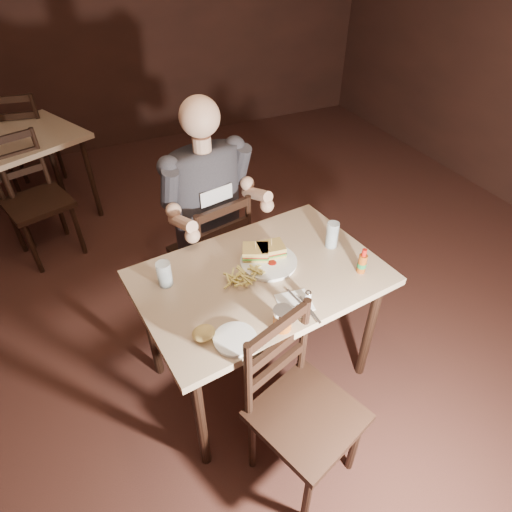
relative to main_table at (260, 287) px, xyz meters
name	(u,v)px	position (x,y,z in m)	size (l,w,h in m)	color
room_shell	(239,151)	(-0.07, 0.06, 0.71)	(7.00, 7.00, 7.00)	black
main_table	(260,287)	(0.00, 0.00, 0.00)	(1.25, 0.91, 0.77)	tan
bg_table	(24,146)	(-1.00, 2.29, -0.01)	(1.06, 1.06, 0.77)	tan
chair_far	(210,253)	(-0.04, 0.65, -0.24)	(0.41, 0.45, 0.90)	black
chair_near	(307,416)	(-0.06, -0.59, -0.23)	(0.42, 0.46, 0.90)	black
bg_chair_far	(29,142)	(-1.00, 2.84, -0.20)	(0.45, 0.49, 0.98)	black
bg_chair_near	(37,202)	(-1.00, 1.74, -0.22)	(0.43, 0.47, 0.93)	black
diner	(209,187)	(-0.03, 0.60, 0.27)	(0.56, 0.44, 0.98)	#323035
dinner_plate	(269,263)	(0.07, 0.06, 0.09)	(0.28, 0.28, 0.02)	white
sandwich_left	(255,249)	(0.03, 0.11, 0.15)	(0.13, 0.11, 0.11)	tan
sandwich_right	(271,246)	(0.11, 0.10, 0.15)	(0.13, 0.11, 0.11)	tan
fries_pile	(243,276)	(-0.10, -0.01, 0.12)	(0.24, 0.17, 0.04)	#E3CF5B
ketchup_dollop	(272,263)	(0.08, 0.03, 0.11)	(0.05, 0.05, 0.01)	maroon
glass_left	(164,274)	(-0.43, 0.13, 0.15)	(0.07, 0.07, 0.13)	silver
glass_right	(332,235)	(0.43, 0.05, 0.16)	(0.06, 0.06, 0.14)	silver
hot_sauce	(363,261)	(0.45, -0.19, 0.15)	(0.04, 0.04, 0.14)	#8C3E10
salt_shaker	(308,296)	(0.12, -0.25, 0.11)	(0.03, 0.03, 0.06)	white
syrup_dispenser	(283,319)	(-0.06, -0.34, 0.14)	(0.08, 0.08, 0.11)	#8C3E10
napkin	(294,302)	(0.06, -0.24, 0.09)	(0.15, 0.14, 0.00)	white
knife	(300,302)	(0.08, -0.25, 0.09)	(0.01, 0.19, 0.00)	silver
fork	(309,310)	(0.09, -0.31, 0.09)	(0.01, 0.18, 0.01)	silver
side_plate	(235,340)	(-0.27, -0.33, 0.09)	(0.18, 0.18, 0.01)	white
bread_roll	(204,333)	(-0.38, -0.27, 0.13)	(0.10, 0.08, 0.06)	#D5B25C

